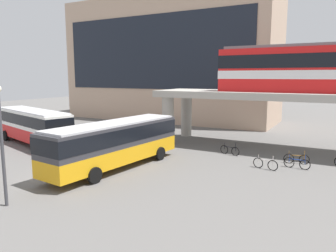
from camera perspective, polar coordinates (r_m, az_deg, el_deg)
The scene contains 10 objects.
ground_plane at distance 29.56m, azimuth -4.49°, elevation -3.53°, with size 120.00×120.00×0.00m, color #605E5B.
station_building at distance 47.89m, azimuth 0.29°, elevation 11.53°, with size 30.45×10.33×17.12m.
bus_main at distance 22.36m, azimuth -9.35°, elevation -2.44°, with size 3.72×11.25×3.22m.
bus_secondary at distance 32.58m, azimuth -22.93°, elevation 0.50°, with size 11.31×5.48×3.22m.
bicycle_black at distance 26.64m, azimuth 10.88°, elevation -4.25°, with size 1.75×0.52×1.04m.
bicycle_silver at distance 23.20m, azimuth 16.86°, elevation -6.44°, with size 1.76×0.43×1.04m.
bicycle_blue at distance 24.08m, azimuth 21.86°, elevation -6.14°, with size 1.79×0.26×1.04m.
bicycle_brown at distance 25.30m, azimuth 21.79°, elevation -5.43°, with size 1.76×0.43×1.04m.
pedestrian_waiting_near_stop at distance 30.64m, azimuth -3.61°, elevation -1.58°, with size 0.38×0.47×1.68m.
lamp_post at distance 17.26m, azimuth -27.44°, elevation -1.53°, with size 0.36×0.36×5.90m.
Camera 1 is at (15.77, -14.19, 6.32)m, focal length 34.41 mm.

